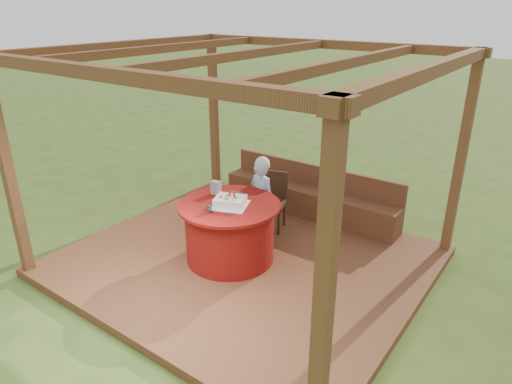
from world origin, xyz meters
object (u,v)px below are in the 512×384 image
(gift_bag, at_px, (216,188))
(chair, at_px, (272,197))
(drinking_glass, at_px, (209,209))
(table, at_px, (230,231))
(elderly_woman, at_px, (262,198))
(bench, at_px, (309,199))
(birthday_cake, at_px, (230,201))

(gift_bag, bearing_deg, chair, 69.94)
(drinking_glass, bearing_deg, table, 83.11)
(table, xyz_separation_m, drinking_glass, (-0.04, -0.35, 0.44))
(elderly_woman, bearing_deg, table, -90.24)
(drinking_glass, bearing_deg, bench, 85.05)
(bench, bearing_deg, elderly_woman, -97.43)
(elderly_woman, bearing_deg, birthday_cake, -86.92)
(gift_bag, height_order, drinking_glass, gift_bag)
(table, bearing_deg, birthday_cake, -37.24)
(table, height_order, chair, chair)
(bench, relative_size, gift_bag, 16.53)
(bench, xyz_separation_m, drinking_glass, (-0.19, -2.20, 0.59))
(gift_bag, xyz_separation_m, drinking_glass, (0.31, -0.50, -0.04))
(bench, xyz_separation_m, elderly_woman, (-0.15, -1.12, 0.37))
(birthday_cake, bearing_deg, drinking_glass, -105.38)
(birthday_cake, bearing_deg, gift_bag, 154.53)
(table, relative_size, chair, 1.53)
(bench, xyz_separation_m, gift_bag, (-0.50, -1.70, 0.63))
(elderly_woman, xyz_separation_m, gift_bag, (-0.36, -0.58, 0.26))
(elderly_woman, distance_m, gift_bag, 0.73)
(table, xyz_separation_m, gift_bag, (-0.35, 0.16, 0.49))
(birthday_cake, xyz_separation_m, gift_bag, (-0.40, 0.19, 0.03))
(table, bearing_deg, chair, 94.60)
(drinking_glass, bearing_deg, elderly_woman, 87.62)
(chair, bearing_deg, elderly_woman, -76.72)
(elderly_woman, bearing_deg, bench, 82.57)
(elderly_woman, bearing_deg, gift_bag, -121.42)
(bench, distance_m, gift_bag, 1.88)
(table, distance_m, gift_bag, 0.62)
(table, bearing_deg, drinking_glass, -96.89)
(table, distance_m, chair, 1.14)
(chair, height_order, drinking_glass, drinking_glass)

